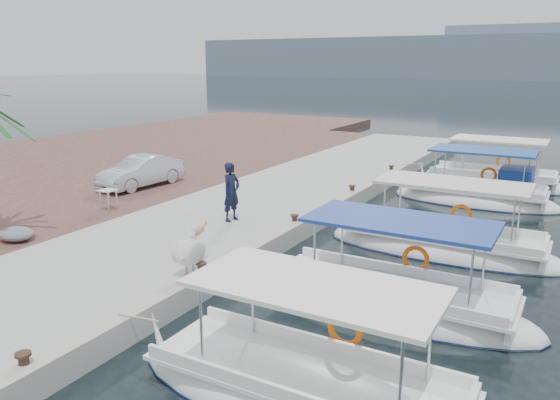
# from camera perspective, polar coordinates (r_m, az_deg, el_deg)

# --- Properties ---
(ground) EXTENTS (400.00, 400.00, 0.00)m
(ground) POSITION_cam_1_polar(r_m,az_deg,el_deg) (16.65, 0.17, -5.67)
(ground) COLOR black
(ground) RESTS_ON ground
(concrete_quay) EXTENTS (6.00, 40.00, 0.50)m
(concrete_quay) POSITION_cam_1_polar(r_m,az_deg,el_deg) (22.16, -0.31, 0.08)
(concrete_quay) COLOR #9F9F99
(concrete_quay) RESTS_ON ground
(quay_curb) EXTENTS (0.44, 40.00, 0.12)m
(quay_curb) POSITION_cam_1_polar(r_m,az_deg,el_deg) (20.89, 6.33, -0.01)
(quay_curb) COLOR #AAA396
(quay_curb) RESTS_ON concrete_quay
(cobblestone_strip) EXTENTS (4.00, 40.00, 0.50)m
(cobblestone_strip) POSITION_cam_1_polar(r_m,az_deg,el_deg) (24.94, -10.35, 1.46)
(cobblestone_strip) COLOR #4D2F29
(cobblestone_strip) RESTS_ON ground
(land_backing) EXTENTS (16.00, 60.00, 0.48)m
(land_backing) POSITION_cam_1_polar(r_m,az_deg,el_deg) (32.16, -24.28, 3.26)
(land_backing) COLOR #4D2F29
(land_backing) RESTS_ON ground
(fishing_caique_a) EXTENTS (6.79, 2.18, 2.83)m
(fishing_caique_a) POSITION_cam_1_polar(r_m,az_deg,el_deg) (9.89, 2.58, -19.89)
(fishing_caique_a) COLOR white
(fishing_caique_a) RESTS_ON ground
(fishing_caique_b) EXTENTS (6.97, 2.22, 2.83)m
(fishing_caique_b) POSITION_cam_1_polar(r_m,az_deg,el_deg) (13.30, 11.31, -10.70)
(fishing_caique_b) COLOR white
(fishing_caique_b) RESTS_ON ground
(fishing_caique_c) EXTENTS (7.26, 2.18, 2.83)m
(fishing_caique_c) POSITION_cam_1_polar(r_m,az_deg,el_deg) (17.46, 16.59, -4.89)
(fishing_caique_c) COLOR white
(fishing_caique_c) RESTS_ON ground
(fishing_caique_d) EXTENTS (6.72, 2.38, 2.83)m
(fishing_caique_d) POSITION_cam_1_polar(r_m,az_deg,el_deg) (23.97, 19.95, 0.17)
(fishing_caique_d) COLOR white
(fishing_caique_d) RESTS_ON ground
(fishing_caique_e) EXTENTS (6.90, 2.38, 2.83)m
(fishing_caique_e) POSITION_cam_1_polar(r_m,az_deg,el_deg) (27.51, 21.21, 1.64)
(fishing_caique_e) COLOR white
(fishing_caique_e) RESTS_ON ground
(mooring_bollards) EXTENTS (0.28, 20.28, 0.33)m
(mooring_bollards) POSITION_cam_1_polar(r_m,az_deg,el_deg) (17.85, 1.53, -1.95)
(mooring_bollards) COLOR black
(mooring_bollards) RESTS_ON concrete_quay
(pelican) EXTENTS (0.71, 1.55, 1.19)m
(pelican) POSITION_cam_1_polar(r_m,az_deg,el_deg) (13.78, -9.43, -5.27)
(pelican) COLOR tan
(pelican) RESTS_ON concrete_quay
(fisherman) EXTENTS (0.56, 0.77, 1.97)m
(fisherman) POSITION_cam_1_polar(r_m,az_deg,el_deg) (18.14, -5.10, 0.85)
(fisherman) COLOR black
(fisherman) RESTS_ON concrete_quay
(parked_car) EXTENTS (1.67, 4.03, 1.30)m
(parked_car) POSITION_cam_1_polar(r_m,az_deg,el_deg) (23.93, -14.32, 2.90)
(parked_car) COLOR silver
(parked_car) RESTS_ON cobblestone_strip
(tarp_bundle) EXTENTS (1.10, 0.90, 0.40)m
(tarp_bundle) POSITION_cam_1_polar(r_m,az_deg,el_deg) (18.06, -25.86, -3.20)
(tarp_bundle) COLOR slate
(tarp_bundle) RESTS_ON cobblestone_strip
(folding_table) EXTENTS (0.55, 0.55, 0.73)m
(folding_table) POSITION_cam_1_polar(r_m,az_deg,el_deg) (20.48, -17.53, 0.45)
(folding_table) COLOR silver
(folding_table) RESTS_ON cobblestone_strip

